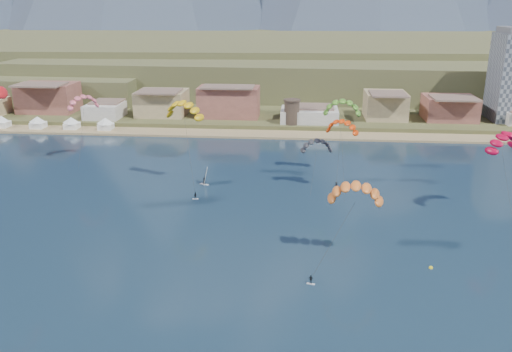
# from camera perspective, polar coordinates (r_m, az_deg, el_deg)

# --- Properties ---
(ground) EXTENTS (2400.00, 2400.00, 0.00)m
(ground) POSITION_cam_1_polar(r_m,az_deg,el_deg) (81.60, -2.05, -13.83)
(ground) COLOR black
(ground) RESTS_ON ground
(beach) EXTENTS (2200.00, 12.00, 0.90)m
(beach) POSITION_cam_1_polar(r_m,az_deg,el_deg) (180.00, 2.10, 4.43)
(beach) COLOR #A2875C
(beach) RESTS_ON ground
(land) EXTENTS (2200.00, 900.00, 4.00)m
(land) POSITION_cam_1_polar(r_m,az_deg,el_deg) (630.08, 4.40, 14.31)
(land) COLOR brown
(land) RESTS_ON ground
(foothills) EXTENTS (940.00, 210.00, 18.00)m
(foothills) POSITION_cam_1_polar(r_m,az_deg,el_deg) (303.24, 7.76, 11.65)
(foothills) COLOR brown
(foothills) RESTS_ON ground
(town) EXTENTS (400.00, 24.00, 12.00)m
(town) POSITION_cam_1_polar(r_m,az_deg,el_deg) (199.87, -9.26, 7.88)
(town) COLOR beige
(town) RESTS_ON ground
(watchtower) EXTENTS (5.82, 5.82, 8.60)m
(watchtower) POSITION_cam_1_polar(r_m,az_deg,el_deg) (186.28, 3.80, 6.81)
(watchtower) COLOR #47382D
(watchtower) RESTS_ON ground
(beach_tents) EXTENTS (43.40, 6.40, 5.00)m
(beach_tents) POSITION_cam_1_polar(r_m,az_deg,el_deg) (198.22, -20.59, 5.59)
(beach_tents) COLOR white
(beach_tents) RESTS_ON ground
(kitesurfer_yellow) EXTENTS (11.11, 15.02, 22.50)m
(kitesurfer_yellow) POSITION_cam_1_polar(r_m,az_deg,el_deg) (129.04, -7.61, 7.23)
(kitesurfer_yellow) COLOR silver
(kitesurfer_yellow) RESTS_ON ground
(kitesurfer_orange) EXTENTS (13.04, 13.21, 17.45)m
(kitesurfer_orange) POSITION_cam_1_polar(r_m,az_deg,el_deg) (92.62, 10.48, -1.34)
(kitesurfer_orange) COLOR silver
(kitesurfer_orange) RESTS_ON ground
(kitesurfer_green) EXTENTS (9.98, 13.35, 21.37)m
(kitesurfer_green) POSITION_cam_1_polar(r_m,az_deg,el_deg) (135.79, 9.11, 7.37)
(kitesurfer_green) COLOR silver
(kitesurfer_green) RESTS_ON ground
(distant_kite_pink) EXTENTS (8.91, 8.52, 20.25)m
(distant_kite_pink) POSITION_cam_1_polar(r_m,az_deg,el_deg) (153.56, -17.80, 7.70)
(distant_kite_pink) COLOR #262626
(distant_kite_pink) RESTS_ON ground
(distant_kite_dark) EXTENTS (8.32, 6.16, 13.94)m
(distant_kite_dark) POSITION_cam_1_polar(r_m,az_deg,el_deg) (128.57, 6.44, 3.47)
(distant_kite_dark) COLOR #262626
(distant_kite_dark) RESTS_ON ground
(distant_kite_orange) EXTENTS (8.45, 6.95, 18.84)m
(distant_kite_orange) POSITION_cam_1_polar(r_m,az_deg,el_deg) (124.34, 9.10, 5.43)
(distant_kite_orange) COLOR #262626
(distant_kite_orange) RESTS_ON ground
(distant_kite_red) EXTENTS (9.50, 9.00, 19.66)m
(distant_kite_red) POSITION_cam_1_polar(r_m,az_deg,el_deg) (119.32, 24.70, 3.65)
(distant_kite_red) COLOR #262626
(distant_kite_red) RESTS_ON ground
(windsurfer) EXTENTS (2.58, 2.68, 4.19)m
(windsurfer) POSITION_cam_1_polar(r_m,az_deg,el_deg) (132.07, -5.44, -0.35)
(windsurfer) COLOR silver
(windsurfer) RESTS_ON ground
(buoy) EXTENTS (0.66, 0.66, 0.66)m
(buoy) POSITION_cam_1_polar(r_m,az_deg,el_deg) (96.89, 17.99, -9.20)
(buoy) COLOR yellow
(buoy) RESTS_ON ground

